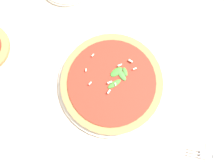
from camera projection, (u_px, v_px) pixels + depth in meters
The scene contains 4 objects.
ground_plane at pixel (122, 83), 0.95m from camera, with size 6.00×6.00×0.00m, color beige.
pizza_arugula_main at pixel (112, 85), 0.93m from camera, with size 0.33×0.33×0.05m.
napkin at pixel (224, 158), 0.91m from camera, with size 0.13×0.10×0.01m.
fork at pixel (222, 157), 0.91m from camera, with size 0.20×0.08×0.00m.
Camera 1 is at (0.06, 0.16, 0.94)m, focal length 50.00 mm.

